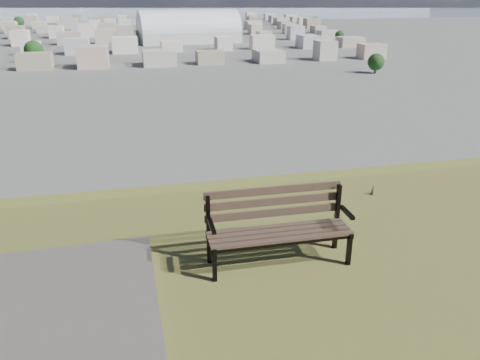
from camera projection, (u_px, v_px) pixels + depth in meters
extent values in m
cube|color=#493C2A|center=(284.00, 240.00, 5.28)|extent=(1.68, 0.11, 0.03)
cube|color=#493C2A|center=(281.00, 235.00, 5.38)|extent=(1.68, 0.11, 0.03)
cube|color=#493C2A|center=(278.00, 231.00, 5.48)|extent=(1.68, 0.11, 0.03)
cube|color=#493C2A|center=(276.00, 227.00, 5.59)|extent=(1.68, 0.11, 0.03)
cube|color=#493C2A|center=(274.00, 213.00, 5.60)|extent=(1.68, 0.06, 0.09)
cube|color=#493C2A|center=(274.00, 202.00, 5.57)|extent=(1.68, 0.06, 0.09)
cube|color=#493C2A|center=(274.00, 190.00, 5.54)|extent=(1.68, 0.06, 0.09)
cube|color=black|center=(214.00, 265.00, 5.18)|extent=(0.05, 0.06, 0.41)
cube|color=black|center=(208.00, 230.00, 5.46)|extent=(0.05, 0.06, 0.86)
cube|color=black|center=(211.00, 243.00, 5.28)|extent=(0.05, 0.47, 0.05)
cube|color=black|center=(212.00, 226.00, 5.15)|extent=(0.05, 0.34, 0.04)
cube|color=black|center=(349.00, 249.00, 5.50)|extent=(0.05, 0.06, 0.41)
cube|color=black|center=(337.00, 217.00, 5.78)|extent=(0.05, 0.06, 0.86)
cube|color=black|center=(344.00, 228.00, 5.60)|extent=(0.05, 0.47, 0.05)
cube|color=black|center=(347.00, 212.00, 5.47)|extent=(0.05, 0.34, 0.04)
cube|color=black|center=(284.00, 244.00, 5.29)|extent=(1.68, 0.07, 0.04)
cube|color=black|center=(275.00, 229.00, 5.61)|extent=(1.68, 0.07, 0.04)
cone|color=brown|center=(373.00, 189.00, 7.47)|extent=(0.08, 0.08, 0.18)
cube|color=beige|center=(189.00, 37.00, 286.70)|extent=(62.47, 31.77, 6.67)
cylinder|color=white|center=(189.00, 31.00, 285.47)|extent=(62.47, 31.77, 25.36)
cube|color=#B4A59A|center=(37.00, 60.00, 185.12)|extent=(11.00, 11.00, 7.00)
cube|color=#B7A191|center=(100.00, 59.00, 190.26)|extent=(11.00, 11.00, 7.00)
cube|color=#B7B6BB|center=(159.00, 57.00, 195.40)|extent=(11.00, 11.00, 7.00)
cube|color=#C1B89D|center=(215.00, 55.00, 200.54)|extent=(11.00, 11.00, 7.00)
cube|color=tan|center=(269.00, 54.00, 205.68)|extent=(11.00, 11.00, 7.00)
cube|color=silver|center=(320.00, 52.00, 210.82)|extent=(11.00, 11.00, 7.00)
cube|color=#B7B1A6|center=(369.00, 51.00, 215.96)|extent=(11.00, 11.00, 7.00)
cube|color=#B7B6BB|center=(27.00, 48.00, 227.74)|extent=(11.00, 11.00, 7.00)
cube|color=#C1B89D|center=(79.00, 47.00, 232.88)|extent=(11.00, 11.00, 7.00)
cube|color=tan|center=(128.00, 46.00, 238.02)|extent=(11.00, 11.00, 7.00)
cube|color=silver|center=(175.00, 45.00, 243.16)|extent=(11.00, 11.00, 7.00)
cube|color=#B7B1A6|center=(220.00, 43.00, 248.30)|extent=(11.00, 11.00, 7.00)
cube|color=silver|center=(264.00, 42.00, 253.44)|extent=(11.00, 11.00, 7.00)
cube|color=#B4A59A|center=(306.00, 41.00, 258.58)|extent=(11.00, 11.00, 7.00)
cube|color=#B7A191|center=(346.00, 41.00, 263.72)|extent=(11.00, 11.00, 7.00)
cube|color=silver|center=(21.00, 39.00, 270.37)|extent=(11.00, 11.00, 7.00)
cube|color=#B7B1A6|center=(64.00, 39.00, 275.51)|extent=(11.00, 11.00, 7.00)
cube|color=silver|center=(106.00, 38.00, 280.64)|extent=(11.00, 11.00, 7.00)
cube|color=#B4A59A|center=(147.00, 37.00, 285.78)|extent=(11.00, 11.00, 7.00)
cube|color=#B7A191|center=(186.00, 36.00, 290.92)|extent=(11.00, 11.00, 7.00)
cube|color=#B7B6BB|center=(224.00, 35.00, 296.06)|extent=(11.00, 11.00, 7.00)
cube|color=#C1B89D|center=(260.00, 35.00, 301.20)|extent=(11.00, 11.00, 7.00)
cube|color=tan|center=(296.00, 34.00, 306.34)|extent=(11.00, 11.00, 7.00)
cube|color=silver|center=(330.00, 33.00, 311.48)|extent=(11.00, 11.00, 7.00)
cube|color=#B7A191|center=(16.00, 33.00, 312.99)|extent=(11.00, 11.00, 7.00)
cube|color=#B7B6BB|center=(54.00, 33.00, 318.13)|extent=(11.00, 11.00, 7.00)
cube|color=#C1B89D|center=(91.00, 32.00, 323.27)|extent=(11.00, 11.00, 7.00)
cube|color=tan|center=(126.00, 31.00, 328.41)|extent=(11.00, 11.00, 7.00)
cube|color=silver|center=(161.00, 31.00, 333.55)|extent=(11.00, 11.00, 7.00)
cube|color=#B7B1A6|center=(194.00, 30.00, 338.68)|extent=(11.00, 11.00, 7.00)
cube|color=silver|center=(226.00, 30.00, 343.82)|extent=(11.00, 11.00, 7.00)
cube|color=#B4A59A|center=(258.00, 29.00, 348.96)|extent=(11.00, 11.00, 7.00)
cube|color=#B7A191|center=(288.00, 29.00, 354.10)|extent=(11.00, 11.00, 7.00)
cube|color=#B7B6BB|center=(318.00, 28.00, 359.24)|extent=(11.00, 11.00, 7.00)
cube|color=#B7B1A6|center=(12.00, 28.00, 355.61)|extent=(11.00, 11.00, 7.00)
cube|color=silver|center=(46.00, 28.00, 360.75)|extent=(11.00, 11.00, 7.00)
cube|color=#B4A59A|center=(78.00, 28.00, 365.89)|extent=(11.00, 11.00, 7.00)
cube|color=#B7A191|center=(110.00, 27.00, 371.03)|extent=(11.00, 11.00, 7.00)
cube|color=#B7B6BB|center=(141.00, 27.00, 376.17)|extent=(11.00, 11.00, 7.00)
cube|color=#C1B89D|center=(171.00, 26.00, 381.31)|extent=(11.00, 11.00, 7.00)
cube|color=tan|center=(200.00, 26.00, 386.45)|extent=(11.00, 11.00, 7.00)
cube|color=silver|center=(228.00, 25.00, 391.59)|extent=(11.00, 11.00, 7.00)
cube|color=#B7B1A6|center=(256.00, 25.00, 396.73)|extent=(11.00, 11.00, 7.00)
cube|color=silver|center=(283.00, 25.00, 401.86)|extent=(11.00, 11.00, 7.00)
cube|color=#B4A59A|center=(309.00, 24.00, 407.00)|extent=(11.00, 11.00, 7.00)
cube|color=tan|center=(10.00, 25.00, 398.23)|extent=(11.00, 11.00, 7.00)
cube|color=silver|center=(40.00, 24.00, 403.37)|extent=(11.00, 11.00, 7.00)
cube|color=#B7B1A6|center=(69.00, 24.00, 408.51)|extent=(11.00, 11.00, 7.00)
cube|color=silver|center=(97.00, 24.00, 413.65)|extent=(11.00, 11.00, 7.00)
cube|color=#B4A59A|center=(125.00, 23.00, 418.79)|extent=(11.00, 11.00, 7.00)
cube|color=#B7A191|center=(152.00, 23.00, 423.93)|extent=(11.00, 11.00, 7.00)
cube|color=#B7B6BB|center=(179.00, 23.00, 429.07)|extent=(11.00, 11.00, 7.00)
cube|color=#C1B89D|center=(204.00, 22.00, 434.21)|extent=(11.00, 11.00, 7.00)
cube|color=tan|center=(230.00, 22.00, 439.35)|extent=(11.00, 11.00, 7.00)
cube|color=silver|center=(254.00, 22.00, 444.49)|extent=(11.00, 11.00, 7.00)
cube|color=#B7B1A6|center=(278.00, 21.00, 449.63)|extent=(11.00, 11.00, 7.00)
cube|color=silver|center=(302.00, 21.00, 454.77)|extent=(11.00, 11.00, 7.00)
cube|color=#C1B89D|center=(7.00, 22.00, 440.85)|extent=(11.00, 11.00, 7.00)
cube|color=tan|center=(34.00, 21.00, 445.99)|extent=(11.00, 11.00, 7.00)
cube|color=silver|center=(61.00, 21.00, 451.13)|extent=(11.00, 11.00, 7.00)
cube|color=#B7B1A6|center=(87.00, 21.00, 456.27)|extent=(11.00, 11.00, 7.00)
cube|color=silver|center=(112.00, 21.00, 461.41)|extent=(11.00, 11.00, 7.00)
cube|color=#B4A59A|center=(137.00, 20.00, 466.55)|extent=(11.00, 11.00, 7.00)
cube|color=#B7A191|center=(161.00, 20.00, 471.69)|extent=(11.00, 11.00, 7.00)
cube|color=#B7B6BB|center=(185.00, 20.00, 476.83)|extent=(11.00, 11.00, 7.00)
cube|color=#C1B89D|center=(208.00, 19.00, 481.97)|extent=(11.00, 11.00, 7.00)
cube|color=tan|center=(231.00, 19.00, 487.11)|extent=(11.00, 11.00, 7.00)
cube|color=silver|center=(253.00, 19.00, 492.25)|extent=(11.00, 11.00, 7.00)
cube|color=#B7B1A6|center=(275.00, 19.00, 497.39)|extent=(11.00, 11.00, 7.00)
cube|color=silver|center=(296.00, 18.00, 502.53)|extent=(11.00, 11.00, 7.00)
cube|color=#C1B89D|center=(5.00, 19.00, 483.48)|extent=(11.00, 11.00, 7.00)
cube|color=tan|center=(30.00, 19.00, 488.62)|extent=(11.00, 11.00, 7.00)
cube|color=silver|center=(54.00, 19.00, 493.75)|extent=(11.00, 11.00, 7.00)
cube|color=#B7B1A6|center=(78.00, 19.00, 498.89)|extent=(11.00, 11.00, 7.00)
cube|color=silver|center=(101.00, 18.00, 504.03)|extent=(11.00, 11.00, 7.00)
cube|color=#B4A59A|center=(124.00, 18.00, 509.17)|extent=(11.00, 11.00, 7.00)
cube|color=#B7A191|center=(147.00, 18.00, 514.31)|extent=(11.00, 11.00, 7.00)
cube|color=#B7B6BB|center=(169.00, 18.00, 519.45)|extent=(11.00, 11.00, 7.00)
cube|color=#C1B89D|center=(190.00, 17.00, 524.59)|extent=(11.00, 11.00, 7.00)
cube|color=tan|center=(211.00, 17.00, 529.73)|extent=(11.00, 11.00, 7.00)
cube|color=silver|center=(232.00, 17.00, 534.87)|extent=(11.00, 11.00, 7.00)
cube|color=#B7B1A6|center=(252.00, 17.00, 540.01)|extent=(11.00, 11.00, 7.00)
cube|color=silver|center=(272.00, 16.00, 545.15)|extent=(11.00, 11.00, 7.00)
cube|color=#B4A59A|center=(291.00, 16.00, 550.29)|extent=(11.00, 11.00, 7.00)
cylinder|color=#36241B|center=(375.00, 70.00, 176.86)|extent=(0.80, 0.80, 2.10)
sphere|color=black|center=(376.00, 62.00, 175.69)|extent=(6.30, 6.30, 6.30)
cylinder|color=#36241B|center=(35.00, 60.00, 203.14)|extent=(0.80, 0.80, 2.70)
sphere|color=black|center=(34.00, 50.00, 201.64)|extent=(8.10, 8.10, 8.10)
cylinder|color=#36241B|center=(339.00, 40.00, 293.91)|extent=(0.80, 0.80, 1.95)
sphere|color=black|center=(340.00, 35.00, 292.83)|extent=(5.85, 5.85, 5.85)
cylinder|color=#36241B|center=(200.00, 29.00, 387.33)|extent=(0.80, 0.80, 2.25)
sphere|color=black|center=(200.00, 24.00, 386.08)|extent=(6.75, 6.75, 6.75)
cylinder|color=#36241B|center=(20.00, 27.00, 409.32)|extent=(0.80, 0.80, 2.85)
sphere|color=black|center=(19.00, 21.00, 407.74)|extent=(8.55, 8.55, 8.55)
cylinder|color=#36241B|center=(193.00, 40.00, 292.69)|extent=(0.80, 0.80, 2.10)
sphere|color=black|center=(192.00, 35.00, 291.52)|extent=(6.30, 6.30, 6.30)
cylinder|color=#36241B|center=(315.00, 25.00, 428.90)|extent=(0.80, 0.80, 2.55)
sphere|color=black|center=(315.00, 21.00, 427.49)|extent=(7.65, 7.65, 7.65)
cube|color=#98ACC2|center=(123.00, 11.00, 826.81)|extent=(2400.00, 700.00, 0.12)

